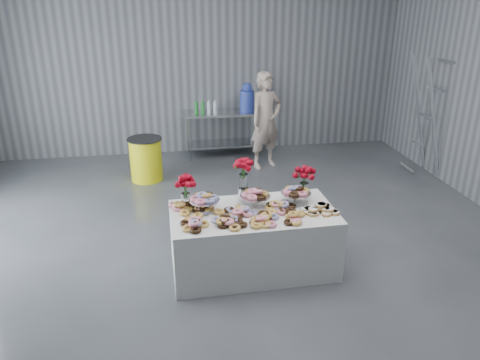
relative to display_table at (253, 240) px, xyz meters
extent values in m
plane|color=#3A3D42|center=(-0.18, 0.05, -0.38)|extent=(9.00, 9.00, 0.00)
cube|color=slate|center=(-0.18, 4.55, 1.62)|extent=(8.00, 0.04, 4.00)
cube|color=white|center=(0.00, 0.00, 0.00)|extent=(1.91, 1.03, 0.75)
cube|color=silver|center=(0.19, 4.15, 0.51)|extent=(1.50, 0.60, 0.04)
cube|color=silver|center=(0.19, 4.15, -0.12)|extent=(1.40, 0.55, 0.03)
cylinder|color=silver|center=(-0.46, 3.90, 0.05)|extent=(0.04, 0.04, 0.86)
cylinder|color=silver|center=(0.84, 3.90, 0.05)|extent=(0.04, 0.04, 0.86)
cylinder|color=silver|center=(-0.46, 4.40, 0.05)|extent=(0.04, 0.04, 0.86)
cylinder|color=silver|center=(0.84, 4.40, 0.05)|extent=(0.04, 0.04, 0.86)
cylinder|color=silver|center=(-0.55, 0.14, 0.44)|extent=(0.06, 0.06, 0.12)
cylinder|color=silver|center=(-0.55, 0.14, 0.50)|extent=(0.36, 0.36, 0.01)
cylinder|color=silver|center=(0.05, 0.15, 0.44)|extent=(0.06, 0.06, 0.12)
cylinder|color=silver|center=(0.05, 0.15, 0.50)|extent=(0.36, 0.36, 0.01)
cylinder|color=silver|center=(0.55, 0.16, 0.44)|extent=(0.06, 0.06, 0.12)
cylinder|color=silver|center=(0.55, 0.16, 0.50)|extent=(0.36, 0.36, 0.01)
cylinder|color=white|center=(-0.75, 0.24, 0.46)|extent=(0.11, 0.11, 0.18)
cylinder|color=#1E5919|center=(-0.75, 0.24, 0.59)|extent=(0.04, 0.04, 0.18)
cylinder|color=white|center=(0.70, 0.31, 0.46)|extent=(0.11, 0.11, 0.18)
cylinder|color=#1E5919|center=(0.70, 0.31, 0.59)|extent=(0.04, 0.04, 0.18)
cylinder|color=silver|center=(-0.06, 0.35, 0.45)|extent=(0.14, 0.14, 0.15)
cylinder|color=white|center=(-0.06, 0.35, 0.61)|extent=(0.11, 0.11, 0.18)
cylinder|color=#1E5919|center=(-0.06, 0.35, 0.75)|extent=(0.04, 0.04, 0.18)
cylinder|color=blue|center=(0.69, 4.15, 0.73)|extent=(0.28, 0.28, 0.40)
sphere|color=blue|center=(0.69, 4.15, 0.98)|extent=(0.20, 0.20, 0.20)
imported|color=#CC8C93|center=(0.91, 3.39, 0.52)|extent=(0.77, 0.66, 1.78)
cylinder|color=yellow|center=(-1.30, 3.09, -0.01)|extent=(0.55, 0.55, 0.74)
cylinder|color=black|center=(-1.30, 3.09, 0.37)|extent=(0.59, 0.59, 0.02)
camera|label=1|loc=(-0.97, -4.75, 2.75)|focal=35.00mm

